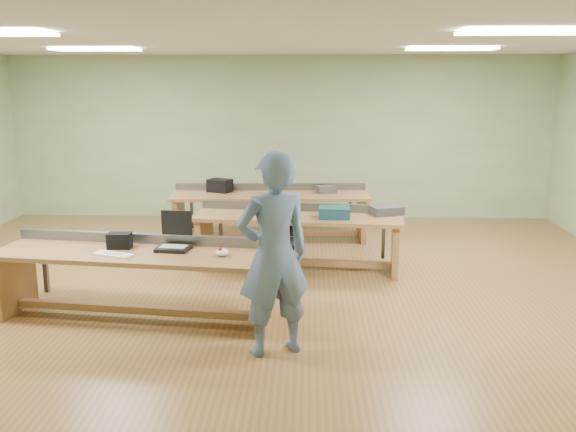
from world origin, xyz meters
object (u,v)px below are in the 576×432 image
at_px(laptop_base, 173,248).
at_px(mug, 284,213).
at_px(parts_bin_teal, 334,212).
at_px(workbench_front, 137,268).
at_px(workbench_mid, 298,229).
at_px(camera_bag, 120,241).
at_px(person, 274,255).
at_px(workbench_back, 270,205).
at_px(drinks_can, 272,210).
at_px(parts_bin_grey, 387,210).
at_px(task_chair, 280,253).

height_order(laptop_base, mug, mug).
bearing_deg(parts_bin_teal, workbench_front, -142.27).
bearing_deg(workbench_mid, camera_bag, -131.55).
distance_m(person, laptop_base, 1.45).
bearing_deg(workbench_back, mug, -82.28).
bearing_deg(workbench_back, laptop_base, -106.03).
bearing_deg(workbench_mid, parts_bin_teal, -10.65).
bearing_deg(camera_bag, person, -29.46).
height_order(camera_bag, drinks_can, camera_bag).
bearing_deg(parts_bin_grey, workbench_back, 137.98).
relative_size(workbench_mid, parts_bin_grey, 6.92).
distance_m(workbench_front, workbench_back, 3.66).
bearing_deg(person, parts_bin_teal, -127.94).
relative_size(person, parts_bin_grey, 4.62).
relative_size(laptop_base, mug, 2.60).
bearing_deg(workbench_back, parts_bin_grey, -44.22).
distance_m(parts_bin_teal, drinks_can, 0.85).
relative_size(laptop_base, parts_bin_grey, 0.83).
distance_m(task_chair, parts_bin_teal, 0.90).
relative_size(laptop_base, parts_bin_teal, 0.84).
xyz_separation_m(person, task_chair, (-0.04, 2.25, -0.62)).
xyz_separation_m(task_chair, drinks_can, (-0.13, 0.43, 0.47)).
distance_m(laptop_base, parts_bin_teal, 2.44).
bearing_deg(person, drinks_can, -109.66).
relative_size(task_chair, mug, 7.05).
bearing_deg(workbench_front, person, -21.75).
height_order(parts_bin_teal, drinks_can, parts_bin_teal).
bearing_deg(mug, person, -89.96).
distance_m(parts_bin_teal, mug, 0.67).
distance_m(task_chair, mug, 0.58).
height_order(workbench_back, parts_bin_teal, parts_bin_teal).
bearing_deg(parts_bin_teal, workbench_mid, 163.08).
bearing_deg(drinks_can, person, -86.37).
xyz_separation_m(camera_bag, parts_bin_teal, (2.40, 1.59, -0.01)).
xyz_separation_m(workbench_front, parts_bin_teal, (2.20, 1.70, 0.26)).
bearing_deg(person, workbench_mid, -117.16).
xyz_separation_m(workbench_front, workbench_mid, (1.71, 1.85, -0.00)).
relative_size(person, mug, 14.55).
xyz_separation_m(workbench_mid, task_chair, (-0.22, -0.44, -0.21)).
bearing_deg(workbench_mid, parts_bin_grey, 10.02).
relative_size(parts_bin_grey, mug, 3.15).
bearing_deg(workbench_mid, workbench_back, 112.90).
height_order(workbench_mid, drinks_can, drinks_can).
height_order(workbench_front, person, person).
distance_m(laptop_base, mug, 2.05).
relative_size(person, camera_bag, 7.72).
distance_m(person, parts_bin_grey, 3.10).
relative_size(workbench_front, parts_bin_grey, 7.45).
distance_m(workbench_back, parts_bin_teal, 2.01).
height_order(laptop_base, task_chair, task_chair).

